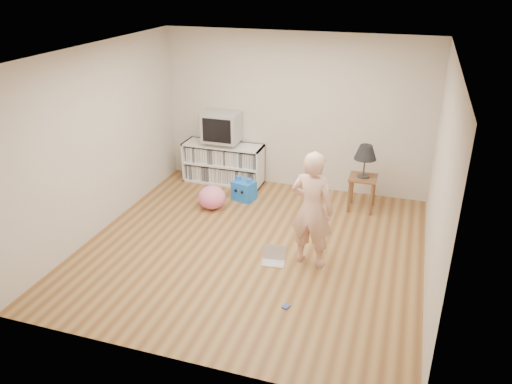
{
  "coord_description": "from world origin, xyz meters",
  "views": [
    {
      "loc": [
        1.85,
        -5.59,
        3.52
      ],
      "look_at": [
        -0.08,
        0.4,
        0.65
      ],
      "focal_mm": 35.0,
      "sensor_mm": 36.0,
      "label": 1
    }
  ],
  "objects": [
    {
      "name": "side_table",
      "position": [
        1.26,
        1.65,
        0.42
      ],
      "size": [
        0.42,
        0.42,
        0.55
      ],
      "color": "brown",
      "rests_on": "ground"
    },
    {
      "name": "laptop",
      "position": [
        0.37,
        -0.25,
        0.06
      ],
      "size": [
        0.32,
        0.27,
        0.2
      ],
      "rotation": [
        0.0,
        0.0,
        0.12
      ],
      "color": "silver",
      "rests_on": "ground"
    },
    {
      "name": "playing_cards",
      "position": [
        0.77,
        -1.13,
        0.01
      ],
      "size": [
        0.09,
        0.11,
        0.02
      ],
      "primitive_type": "cube",
      "rotation": [
        0.0,
        0.0,
        -0.35
      ],
      "color": "#414FAF",
      "rests_on": "ground"
    },
    {
      "name": "crt_tv",
      "position": [
        -1.2,
        2.02,
        1.02
      ],
      "size": [
        0.6,
        0.53,
        0.5
      ],
      "color": "#9E9EA3",
      "rests_on": "dvd_deck"
    },
    {
      "name": "ground",
      "position": [
        0.0,
        0.0,
        0.0
      ],
      "size": [
        4.5,
        4.5,
        0.0
      ],
      "primitive_type": "plane",
      "color": "brown",
      "rests_on": "ground"
    },
    {
      "name": "person",
      "position": [
        0.82,
        -0.13,
        0.77
      ],
      "size": [
        0.61,
        0.45,
        1.53
      ],
      "primitive_type": "imported",
      "rotation": [
        0.0,
        0.0,
        2.97
      ],
      "color": "beige",
      "rests_on": "ground"
    },
    {
      "name": "plush_blue",
      "position": [
        -0.61,
        1.42,
        0.17
      ],
      "size": [
        0.4,
        0.35,
        0.39
      ],
      "rotation": [
        0.0,
        0.0,
        -0.3
      ],
      "color": "blue",
      "rests_on": "ground"
    },
    {
      "name": "media_unit",
      "position": [
        -1.2,
        2.04,
        0.35
      ],
      "size": [
        1.4,
        0.45,
        0.7
      ],
      "color": "white",
      "rests_on": "ground"
    },
    {
      "name": "plush_pink",
      "position": [
        -0.99,
        0.96,
        0.19
      ],
      "size": [
        0.51,
        0.51,
        0.37
      ],
      "primitive_type": "ellipsoid",
      "rotation": [
        0.0,
        0.0,
        -0.2
      ],
      "color": "pink",
      "rests_on": "ground"
    },
    {
      "name": "dvd_deck",
      "position": [
        -1.2,
        2.02,
        0.73
      ],
      "size": [
        0.45,
        0.35,
        0.07
      ],
      "primitive_type": "cube",
      "color": "gray",
      "rests_on": "media_unit"
    },
    {
      "name": "ceiling",
      "position": [
        0.0,
        0.0,
        2.6
      ],
      "size": [
        4.5,
        4.5,
        0.01
      ],
      "primitive_type": "cube",
      "color": "white",
      "rests_on": "walls"
    },
    {
      "name": "walls",
      "position": [
        0.0,
        0.0,
        1.3
      ],
      "size": [
        4.52,
        4.52,
        2.6
      ],
      "color": "beige",
      "rests_on": "ground"
    },
    {
      "name": "table_lamp",
      "position": [
        1.26,
        1.65,
        0.94
      ],
      "size": [
        0.34,
        0.34,
        0.52
      ],
      "color": "#333333",
      "rests_on": "side_table"
    }
  ]
}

